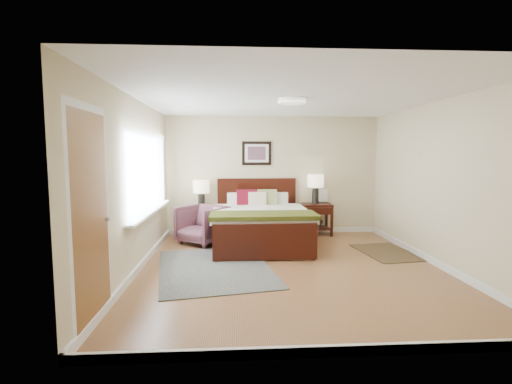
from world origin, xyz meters
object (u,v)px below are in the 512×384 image
bed (260,216)px  armchair (203,225)px  nightstand_left (202,216)px  nightstand_right (315,216)px  rug_persian (215,268)px  lamp_left (201,189)px  lamp_right (316,183)px

bed → armchair: bearing=170.2°
nightstand_left → nightstand_right: 2.39m
bed → rug_persian: 1.69m
lamp_left → lamp_right: lamp_right is taller
nightstand_right → lamp_left: (-2.39, 0.01, 0.59)m
armchair → rug_persian: 1.65m
bed → lamp_right: size_ratio=3.56×
nightstand_right → bed: bearing=-146.1°
armchair → nightstand_left: bearing=133.8°
lamp_right → rug_persian: size_ratio=0.27×
armchair → rug_persian: bearing=-41.7°
nightstand_left → lamp_right: lamp_right is taller
lamp_left → nightstand_left: bearing=-90.0°
nightstand_left → armchair: bearing=-83.7°
armchair → rug_persian: (0.30, -1.58, -0.36)m
lamp_right → bed: bearing=-145.7°
bed → rug_persian: bed is taller
bed → nightstand_right: bed is taller
lamp_right → lamp_left: bearing=180.0°
nightstand_right → rug_persian: (-2.01, -2.22, -0.39)m
nightstand_left → armchair: size_ratio=0.69×
nightstand_left → nightstand_right: (2.39, 0.01, -0.04)m
bed → lamp_left: (-1.16, 0.84, 0.44)m
nightstand_right → lamp_left: lamp_left is taller
rug_persian → nightstand_left: bearing=89.3°
lamp_left → armchair: (0.07, -0.65, -0.62)m
nightstand_right → lamp_left: bearing=179.7°
nightstand_right → armchair: armchair is taller
bed → lamp_left: bearing=144.1°
nightstand_left → rug_persian: (0.37, -2.21, -0.43)m
lamp_right → nightstand_right: bearing=-90.0°
lamp_right → rug_persian: lamp_right is taller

